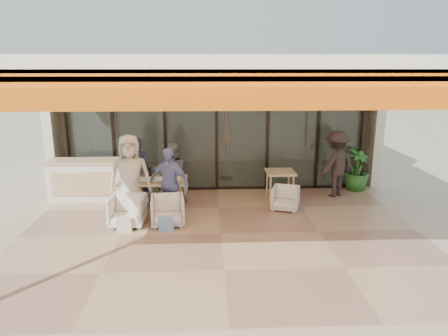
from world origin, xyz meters
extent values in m
plane|color=#C6B293|center=(0.00, 0.00, 0.00)|extent=(70.00, 70.00, 0.00)
cube|color=tan|center=(0.00, 0.00, 0.01)|extent=(8.00, 6.00, 0.01)
cube|color=silver|center=(0.00, 0.00, 3.30)|extent=(8.00, 6.00, 0.20)
cube|color=#E45E0C|center=(0.00, -2.94, 3.02)|extent=(8.00, 0.12, 0.45)
cube|color=#E35812|center=(0.00, -2.25, 3.14)|extent=(8.00, 1.50, 0.06)
cylinder|color=black|center=(-3.88, 2.88, 1.60)|extent=(0.12, 0.12, 3.20)
cylinder|color=black|center=(3.88, 2.88, 1.60)|extent=(0.12, 0.12, 3.20)
cube|color=#9EADA3|center=(0.00, 3.00, 1.60)|extent=(8.00, 0.03, 3.20)
cube|color=black|center=(0.00, 3.00, 0.04)|extent=(8.00, 0.10, 0.08)
cube|color=black|center=(0.00, 3.00, 3.16)|extent=(8.00, 0.10, 0.08)
cube|color=black|center=(-4.00, 3.00, 1.60)|extent=(0.08, 0.10, 3.20)
cube|color=black|center=(-2.70, 3.00, 1.60)|extent=(0.08, 0.10, 3.20)
cube|color=black|center=(-1.35, 3.00, 1.60)|extent=(0.08, 0.10, 3.20)
cube|color=black|center=(0.00, 3.00, 1.60)|extent=(0.08, 0.10, 3.20)
cube|color=black|center=(1.35, 3.00, 1.60)|extent=(0.08, 0.10, 3.20)
cube|color=black|center=(2.70, 3.00, 1.60)|extent=(0.08, 0.10, 3.20)
cube|color=black|center=(4.00, 3.00, 1.60)|extent=(0.08, 0.10, 3.20)
cube|color=silver|center=(0.00, 6.50, 1.70)|extent=(9.00, 0.25, 3.40)
cube|color=silver|center=(-4.40, 4.75, 1.70)|extent=(0.25, 3.50, 3.40)
cube|color=silver|center=(4.40, 4.75, 1.70)|extent=(0.25, 3.50, 3.40)
cube|color=silver|center=(0.00, 4.75, 3.40)|extent=(9.00, 3.50, 0.25)
cube|color=tan|center=(0.00, 4.75, 0.01)|extent=(8.00, 3.50, 0.02)
cylinder|color=silver|center=(-1.60, 4.60, 1.50)|extent=(0.40, 0.40, 3.00)
cylinder|color=silver|center=(1.80, 4.60, 1.50)|extent=(0.40, 0.40, 3.00)
cylinder|color=black|center=(-1.20, 4.20, 3.00)|extent=(0.03, 0.03, 0.70)
cube|color=black|center=(-1.20, 4.20, 2.55)|extent=(0.30, 0.30, 0.40)
sphere|color=#FFBF72|center=(-1.20, 4.20, 2.55)|extent=(0.18, 0.18, 0.18)
cylinder|color=black|center=(2.30, 4.20, 3.00)|extent=(0.03, 0.03, 0.70)
cube|color=black|center=(2.30, 4.20, 2.55)|extent=(0.30, 0.30, 0.40)
sphere|color=#FFBF72|center=(2.30, 4.20, 2.55)|extent=(0.18, 0.18, 0.18)
cylinder|color=black|center=(0.30, 4.00, 0.05)|extent=(0.40, 0.40, 0.05)
cylinder|color=black|center=(0.30, 4.00, 1.05)|extent=(0.04, 0.04, 2.10)
cone|color=orange|center=(0.30, 4.00, 1.70)|extent=(0.32, 0.32, 1.10)
cube|color=silver|center=(-3.27, 2.30, 0.50)|extent=(1.80, 0.60, 1.00)
cube|color=tan|center=(-3.27, 2.30, 1.01)|extent=(1.85, 0.65, 0.06)
cube|color=tan|center=(-3.27, 1.99, 0.50)|extent=(1.50, 0.02, 0.60)
cube|color=tan|center=(-1.53, 1.51, 0.72)|extent=(1.50, 0.90, 0.05)
cube|color=white|center=(-1.53, 1.51, 0.74)|extent=(1.30, 0.35, 0.01)
cylinder|color=tan|center=(-2.15, 1.19, 0.35)|extent=(0.06, 0.06, 0.70)
cylinder|color=tan|center=(-0.91, 1.19, 0.35)|extent=(0.06, 0.06, 0.70)
cylinder|color=tan|center=(-2.15, 1.83, 0.35)|extent=(0.06, 0.06, 0.70)
cylinder|color=tan|center=(-0.91, 1.83, 0.35)|extent=(0.06, 0.06, 0.70)
cylinder|color=white|center=(-1.98, 1.36, 0.81)|extent=(0.06, 0.06, 0.11)
cylinder|color=white|center=(-1.78, 1.71, 0.81)|extent=(0.06, 0.06, 0.11)
cylinder|color=white|center=(-1.48, 1.41, 0.81)|extent=(0.06, 0.06, 0.11)
cylinder|color=white|center=(-1.23, 1.69, 0.81)|extent=(0.06, 0.06, 0.11)
cylinder|color=white|center=(-1.03, 1.31, 0.81)|extent=(0.06, 0.06, 0.11)
cylinder|color=brown|center=(-2.08, 1.66, 0.83)|extent=(0.07, 0.07, 0.16)
cylinder|color=black|center=(-1.63, 1.79, 0.83)|extent=(0.09, 0.09, 0.17)
cylinder|color=black|center=(-1.63, 1.79, 0.93)|extent=(0.10, 0.10, 0.01)
cylinder|color=white|center=(-1.98, 1.21, 0.76)|extent=(0.22, 0.22, 0.01)
cylinder|color=white|center=(-1.08, 1.21, 0.76)|extent=(0.22, 0.22, 0.01)
cylinder|color=white|center=(-1.98, 1.83, 0.76)|extent=(0.22, 0.22, 0.01)
cylinder|color=white|center=(-1.08, 1.83, 0.76)|extent=(0.22, 0.22, 0.01)
imported|color=silver|center=(-1.95, 2.46, 0.35)|extent=(0.82, 0.79, 0.69)
imported|color=silver|center=(-1.11, 2.46, 0.30)|extent=(0.64, 0.60, 0.61)
imported|color=silver|center=(-1.95, 0.56, 0.36)|extent=(0.72, 0.68, 0.72)
imported|color=silver|center=(-1.11, 0.56, 0.35)|extent=(0.75, 0.71, 0.70)
imported|color=#191C38|center=(-1.95, 1.96, 0.83)|extent=(0.62, 0.42, 1.66)
imported|color=slate|center=(-1.11, 1.96, 0.75)|extent=(0.87, 0.77, 1.51)
imported|color=beige|center=(-1.95, 1.06, 0.93)|extent=(0.99, 0.72, 1.87)
imported|color=#7C8ECF|center=(-1.11, 1.06, 0.79)|extent=(1.00, 0.70, 1.58)
cube|color=silver|center=(-1.95, 0.16, 0.17)|extent=(0.30, 0.10, 0.34)
cube|color=#99BFD8|center=(-1.11, 0.16, 0.17)|extent=(0.30, 0.10, 0.34)
cube|color=tan|center=(1.56, 2.12, 0.72)|extent=(0.70, 0.70, 0.05)
cylinder|color=tan|center=(1.28, 1.84, 0.35)|extent=(0.05, 0.05, 0.70)
cylinder|color=tan|center=(1.84, 1.84, 0.35)|extent=(0.05, 0.05, 0.70)
cylinder|color=tan|center=(1.28, 2.40, 0.35)|extent=(0.05, 0.05, 0.70)
cylinder|color=tan|center=(1.84, 2.40, 0.35)|extent=(0.05, 0.05, 0.70)
imported|color=silver|center=(1.56, 1.37, 0.31)|extent=(0.75, 0.72, 0.62)
imported|color=black|center=(3.02, 2.30, 0.86)|extent=(1.28, 1.12, 1.72)
imported|color=#1E5919|center=(3.76, 2.78, 0.59)|extent=(0.93, 0.93, 1.19)
camera|label=1|loc=(-0.27, -7.43, 3.27)|focal=32.00mm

